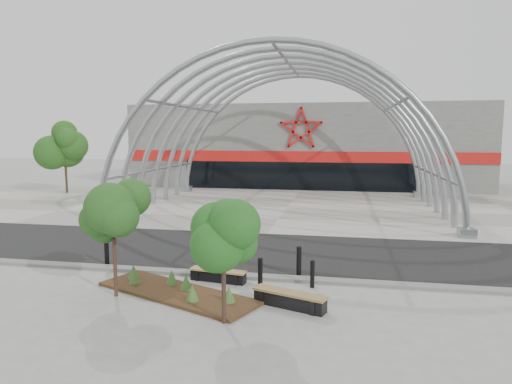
# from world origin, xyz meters

# --- Properties ---
(ground) EXTENTS (140.00, 140.00, 0.00)m
(ground) POSITION_xyz_m (0.00, 0.00, 0.00)
(ground) COLOR gray
(ground) RESTS_ON ground
(road) EXTENTS (140.00, 7.00, 0.02)m
(road) POSITION_xyz_m (0.00, 3.50, 0.01)
(road) COLOR black
(road) RESTS_ON ground
(forecourt) EXTENTS (60.00, 17.00, 0.04)m
(forecourt) POSITION_xyz_m (0.00, 15.50, 0.02)
(forecourt) COLOR gray
(forecourt) RESTS_ON ground
(kerb) EXTENTS (60.00, 0.50, 0.12)m
(kerb) POSITION_xyz_m (0.00, -0.25, 0.06)
(kerb) COLOR slate
(kerb) RESTS_ON ground
(arena_building) EXTENTS (34.00, 15.24, 8.00)m
(arena_building) POSITION_xyz_m (0.00, 33.45, 3.99)
(arena_building) COLOR slate
(arena_building) RESTS_ON ground
(vault_canopy) EXTENTS (20.80, 15.80, 20.36)m
(vault_canopy) POSITION_xyz_m (0.00, 15.50, 0.02)
(vault_canopy) COLOR #909599
(vault_canopy) RESTS_ON ground
(planting_bed) EXTENTS (5.94, 3.89, 0.60)m
(planting_bed) POSITION_xyz_m (-1.47, -2.33, 0.14)
(planting_bed) COLOR #382616
(planting_bed) RESTS_ON ground
(street_tree_0) EXTENTS (1.62, 1.62, 3.70)m
(street_tree_0) POSITION_xyz_m (-3.28, -2.89, 2.66)
(street_tree_0) COLOR #311D16
(street_tree_0) RESTS_ON ground
(street_tree_1) EXTENTS (1.53, 1.53, 3.63)m
(street_tree_1) POSITION_xyz_m (0.68, -4.28, 2.61)
(street_tree_1) COLOR black
(street_tree_1) RESTS_ON ground
(bench_0) EXTENTS (2.10, 0.75, 0.43)m
(bench_0) POSITION_xyz_m (-0.44, -0.85, 0.21)
(bench_0) COLOR black
(bench_0) RESTS_ON ground
(bench_1) EXTENTS (2.35, 1.26, 0.49)m
(bench_1) POSITION_xyz_m (2.33, -2.81, 0.24)
(bench_1) COLOR black
(bench_1) RESTS_ON ground
(bollard_0) EXTENTS (0.17, 0.17, 1.09)m
(bollard_0) POSITION_xyz_m (-5.37, 0.32, 0.54)
(bollard_0) COLOR black
(bollard_0) RESTS_ON ground
(bollard_1) EXTENTS (0.16, 0.16, 0.97)m
(bollard_1) POSITION_xyz_m (-1.08, 0.45, 0.48)
(bollard_1) COLOR black
(bollard_1) RESTS_ON ground
(bollard_2) EXTENTS (0.16, 0.16, 1.02)m
(bollard_2) POSITION_xyz_m (1.13, -1.16, 0.51)
(bollard_2) COLOR black
(bollard_2) RESTS_ON ground
(bollard_3) EXTENTS (0.18, 0.18, 1.12)m
(bollard_3) POSITION_xyz_m (2.31, 0.25, 0.56)
(bollard_3) COLOR black
(bollard_3) RESTS_ON ground
(bollard_4) EXTENTS (0.15, 0.15, 0.94)m
(bollard_4) POSITION_xyz_m (2.88, -0.88, 0.47)
(bollard_4) COLOR black
(bollard_4) RESTS_ON ground
(bg_tree_0) EXTENTS (3.00, 3.00, 6.45)m
(bg_tree_0) POSITION_xyz_m (-20.00, 20.00, 4.64)
(bg_tree_0) COLOR black
(bg_tree_0) RESTS_ON ground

